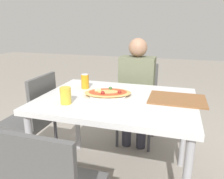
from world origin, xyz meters
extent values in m
cube|color=silver|center=(0.00, 0.00, 0.72)|extent=(1.16, 0.86, 0.04)
cylinder|color=#99999E|center=(-0.52, -0.37, 0.35)|extent=(0.05, 0.05, 0.70)
cylinder|color=#99999E|center=(-0.52, 0.37, 0.35)|extent=(0.05, 0.05, 0.70)
cylinder|color=#99999E|center=(0.52, 0.37, 0.35)|extent=(0.05, 0.05, 0.70)
cube|color=#4C4C4C|center=(0.03, 0.69, 0.44)|extent=(0.40, 0.40, 0.04)
cube|color=#4C4C4C|center=(0.03, 0.87, 0.66)|extent=(0.38, 0.03, 0.41)
cylinder|color=#38383D|center=(0.20, 0.52, 0.21)|extent=(0.03, 0.03, 0.42)
cylinder|color=#38383D|center=(-0.14, 0.52, 0.21)|extent=(0.03, 0.03, 0.42)
cylinder|color=#38383D|center=(0.20, 0.86, 0.21)|extent=(0.03, 0.03, 0.42)
cylinder|color=#38383D|center=(-0.14, 0.86, 0.21)|extent=(0.03, 0.03, 0.42)
cube|color=#4C4C4C|center=(-0.84, 0.01, 0.44)|extent=(0.40, 0.40, 0.04)
cube|color=#4C4C4C|center=(-0.65, 0.01, 0.66)|extent=(0.03, 0.38, 0.41)
cylinder|color=#38383D|center=(-1.01, -0.16, 0.21)|extent=(0.03, 0.03, 0.42)
cylinder|color=#38383D|center=(-1.01, 0.18, 0.21)|extent=(0.03, 0.03, 0.42)
cylinder|color=#38383D|center=(-0.67, -0.16, 0.21)|extent=(0.03, 0.03, 0.42)
cylinder|color=#38383D|center=(-0.67, 0.18, 0.21)|extent=(0.03, 0.03, 0.42)
cylinder|color=#2D2D38|center=(0.11, 0.58, 0.23)|extent=(0.10, 0.10, 0.46)
cylinder|color=#2D2D38|center=(-0.05, 0.58, 0.23)|extent=(0.10, 0.10, 0.46)
cube|color=#60664C|center=(0.03, 0.66, 0.71)|extent=(0.35, 0.20, 0.51)
sphere|color=#997056|center=(0.03, 0.66, 1.06)|extent=(0.19, 0.19, 0.19)
cylinder|color=white|center=(-0.08, 0.03, 0.75)|extent=(0.29, 0.29, 0.01)
ellipsoid|color=tan|center=(-0.08, 0.03, 0.77)|extent=(0.42, 0.33, 0.02)
ellipsoid|color=#B24223|center=(-0.08, 0.03, 0.77)|extent=(0.34, 0.27, 0.01)
sphere|color=beige|center=(-0.15, 0.03, 0.78)|extent=(0.03, 0.03, 0.03)
sphere|color=beige|center=(-0.17, 0.02, 0.78)|extent=(0.03, 0.03, 0.03)
sphere|color=maroon|center=(0.01, 0.03, 0.78)|extent=(0.03, 0.03, 0.03)
sphere|color=#335928|center=(-0.08, 0.10, 0.78)|extent=(0.03, 0.03, 0.03)
sphere|color=maroon|center=(-0.10, -0.03, 0.78)|extent=(0.03, 0.03, 0.03)
cylinder|color=orange|center=(-0.33, 0.17, 0.80)|extent=(0.07, 0.07, 0.12)
cylinder|color=silver|center=(-0.33, 0.17, 0.87)|extent=(0.06, 0.06, 0.00)
cylinder|color=gold|center=(-0.31, -0.22, 0.80)|extent=(0.08, 0.08, 0.12)
cube|color=brown|center=(0.44, 0.09, 0.75)|extent=(0.41, 0.30, 0.01)
camera|label=1|loc=(0.42, -1.50, 1.28)|focal=35.00mm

